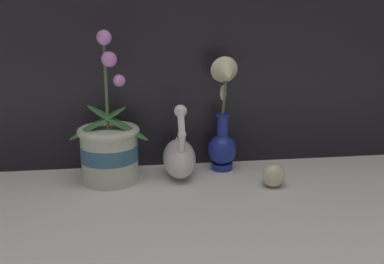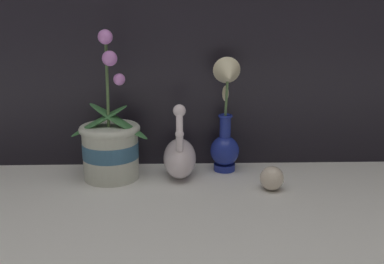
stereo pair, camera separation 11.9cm
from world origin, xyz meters
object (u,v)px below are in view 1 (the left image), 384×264
Objects in this scene: blue_vase at (224,124)px; glass_sphere at (273,175)px; orchid_potted_plant at (109,148)px; swan_figurine at (179,156)px.

blue_vase reaches higher than glass_sphere.
glass_sphere is (0.43, -0.10, -0.06)m from orchid_potted_plant.
swan_figurine is at bearing 156.52° from glass_sphere.
orchid_potted_plant is 6.41× the size of glass_sphere.
swan_figurine is (0.19, 0.01, -0.03)m from orchid_potted_plant.
swan_figurine is 0.65× the size of blue_vase.
orchid_potted_plant is at bearing -178.07° from swan_figurine.
orchid_potted_plant reaches higher than blue_vase.
glass_sphere is (0.24, -0.10, -0.03)m from swan_figurine.
blue_vase is (0.32, 0.04, 0.05)m from orchid_potted_plant.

